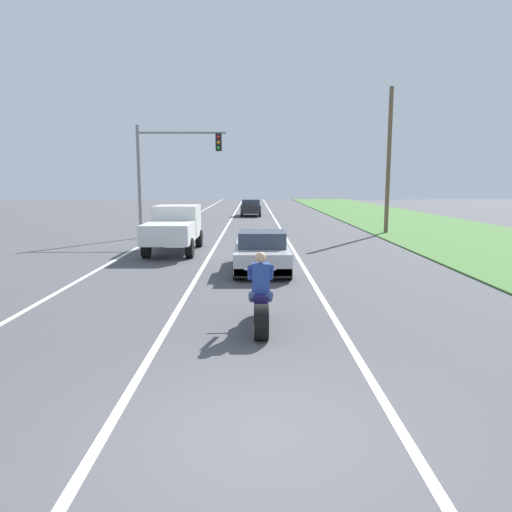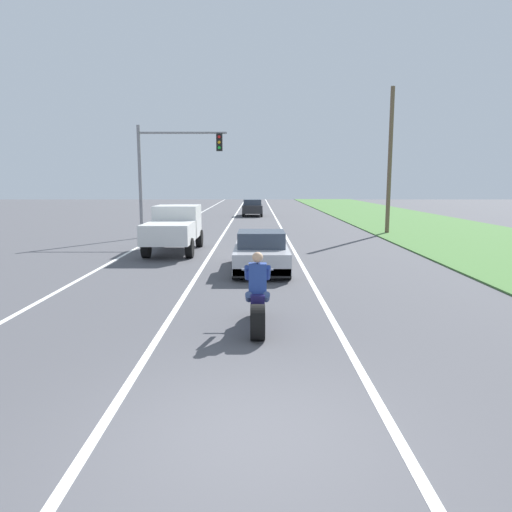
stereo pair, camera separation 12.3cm
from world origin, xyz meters
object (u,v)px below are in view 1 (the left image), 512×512
at_px(motorcycle_with_rider, 261,302).
at_px(pickup_truck_left_lane_white, 174,227).
at_px(distant_car_far_ahead, 251,207).
at_px(sports_car_silver, 262,252).
at_px(traffic_light_mast_near, 166,163).

distance_m(motorcycle_with_rider, pickup_truck_left_lane_white, 11.62).
bearing_deg(distant_car_far_ahead, sports_car_silver, -88.95).
height_order(traffic_light_mast_near, distant_car_far_ahead, traffic_light_mast_near).
relative_size(sports_car_silver, pickup_truck_left_lane_white, 0.90).
distance_m(pickup_truck_left_lane_white, distant_car_far_ahead, 22.76).
relative_size(motorcycle_with_rider, traffic_light_mast_near, 0.37).
distance_m(pickup_truck_left_lane_white, traffic_light_mast_near, 6.24).
bearing_deg(distant_car_far_ahead, traffic_light_mast_near, -104.52).
bearing_deg(sports_car_silver, traffic_light_mast_near, 116.87).
xyz_separation_m(sports_car_silver, distant_car_far_ahead, (-0.49, 26.88, 0.14)).
distance_m(sports_car_silver, distant_car_far_ahead, 26.88).
height_order(motorcycle_with_rider, distant_car_far_ahead, motorcycle_with_rider).
xyz_separation_m(motorcycle_with_rider, pickup_truck_left_lane_white, (-3.56, 11.04, 0.51)).
relative_size(traffic_light_mast_near, distant_car_far_ahead, 1.50).
height_order(sports_car_silver, traffic_light_mast_near, traffic_light_mast_near).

